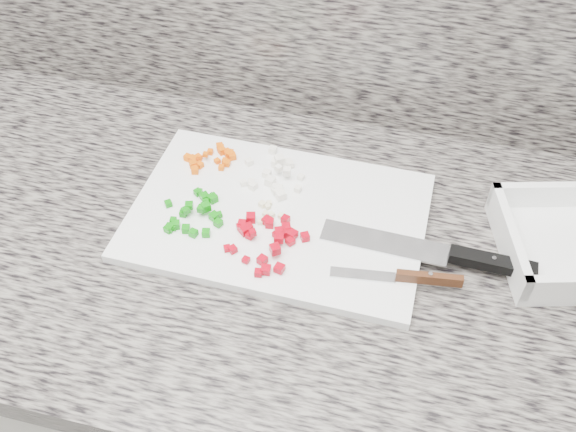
# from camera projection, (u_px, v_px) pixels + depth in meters

# --- Properties ---
(cabinet) EXTENTS (3.92, 0.62, 0.86)m
(cabinet) POSITION_uv_depth(u_px,v_px,m) (239.00, 388.00, 1.27)
(cabinet) COLOR silver
(cabinet) RESTS_ON ground
(countertop) EXTENTS (3.96, 0.64, 0.04)m
(countertop) POSITION_uv_depth(u_px,v_px,m) (222.00, 239.00, 0.94)
(countertop) COLOR slate
(countertop) RESTS_ON cabinet
(cutting_board) EXTENTS (0.43, 0.29, 0.01)m
(cutting_board) POSITION_uv_depth(u_px,v_px,m) (278.00, 217.00, 0.94)
(cutting_board) COLOR white
(cutting_board) RESTS_ON countertop
(carrot_pile) EXTENTS (0.08, 0.08, 0.01)m
(carrot_pile) POSITION_uv_depth(u_px,v_px,m) (212.00, 158.00, 1.01)
(carrot_pile) COLOR #E85A05
(carrot_pile) RESTS_ON cutting_board
(onion_pile) EXTENTS (0.10, 0.11, 0.02)m
(onion_pile) POSITION_uv_depth(u_px,v_px,m) (275.00, 175.00, 0.98)
(onion_pile) COLOR white
(onion_pile) RESTS_ON cutting_board
(green_pepper_pile) EXTENTS (0.10, 0.09, 0.02)m
(green_pepper_pile) POSITION_uv_depth(u_px,v_px,m) (196.00, 213.00, 0.92)
(green_pepper_pile) COLOR #0C7C0B
(green_pepper_pile) RESTS_ON cutting_board
(red_pepper_pile) EXTENTS (0.11, 0.11, 0.02)m
(red_pepper_pile) POSITION_uv_depth(u_px,v_px,m) (269.00, 237.00, 0.89)
(red_pepper_pile) COLOR #A80213
(red_pepper_pile) RESTS_ON cutting_board
(garlic_pile) EXTENTS (0.05, 0.05, 0.01)m
(garlic_pile) POSITION_uv_depth(u_px,v_px,m) (269.00, 212.00, 0.93)
(garlic_pile) COLOR #F1EABA
(garlic_pile) RESTS_ON cutting_board
(chef_knife) EXTENTS (0.29, 0.05, 0.02)m
(chef_knife) POSITION_uv_depth(u_px,v_px,m) (454.00, 255.00, 0.87)
(chef_knife) COLOR silver
(chef_knife) RESTS_ON cutting_board
(paring_knife) EXTENTS (0.17, 0.03, 0.02)m
(paring_knife) POSITION_uv_depth(u_px,v_px,m) (412.00, 277.00, 0.84)
(paring_knife) COLOR silver
(paring_knife) RESTS_ON cutting_board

